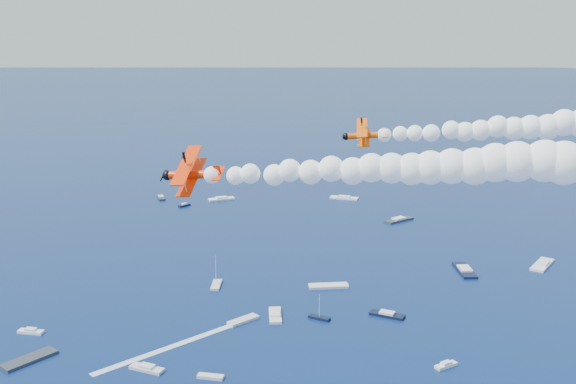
% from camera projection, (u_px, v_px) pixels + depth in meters
% --- Properties ---
extents(biplane_lead, '(9.32, 10.77, 7.20)m').
position_uv_depth(biplane_lead, '(366.00, 135.00, 117.77)').
color(biplane_lead, '#FB5405').
extents(biplane_trail, '(9.99, 12.16, 9.42)m').
position_uv_depth(biplane_trail, '(193.00, 175.00, 96.59)').
color(biplane_trail, '#FF3205').
extents(smoke_trail_lead, '(50.73, 27.51, 9.12)m').
position_uv_depth(smoke_trail_lead, '(524.00, 127.00, 114.62)').
color(smoke_trail_lead, white).
extents(smoke_trail_trail, '(50.38, 20.34, 9.12)m').
position_uv_depth(smoke_trail_trail, '(381.00, 169.00, 91.42)').
color(smoke_trail_trail, white).
extents(spectator_boats, '(254.17, 181.83, 0.70)m').
position_uv_depth(spectator_boats, '(406.00, 287.00, 205.86)').
color(spectator_boats, silver).
rests_on(spectator_boats, ground).
extents(boat_wakes, '(140.56, 64.99, 0.04)m').
position_uv_depth(boat_wakes, '(421.00, 345.00, 170.72)').
color(boat_wakes, white).
rests_on(boat_wakes, ground).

